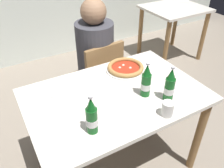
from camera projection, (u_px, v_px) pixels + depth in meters
name	position (u px, v px, depth m)	size (l,w,h in m)	color
ground_plane	(115.00, 162.00, 2.01)	(8.00, 8.00, 0.00)	gray
dining_table_main	(115.00, 106.00, 1.65)	(1.20, 0.80, 0.75)	silver
chair_behind_table	(99.00, 77.00, 2.24)	(0.43, 0.43, 0.85)	olive
diner_seated	(96.00, 65.00, 2.21)	(0.34, 0.34, 1.21)	#2D3342
dining_table_background	(174.00, 19.00, 3.25)	(0.80, 0.70, 0.75)	silver
pizza_margherita_near	(126.00, 68.00, 1.82)	(0.31, 0.31, 0.04)	white
beer_bottle_left	(146.00, 82.00, 1.51)	(0.07, 0.07, 0.25)	#14591E
beer_bottle_center	(92.00, 117.00, 1.24)	(0.07, 0.07, 0.25)	#14591E
beer_bottle_right	(170.00, 86.00, 1.47)	(0.07, 0.07, 0.25)	#14591E
napkin_with_cutlery	(43.00, 92.00, 1.59)	(0.19, 0.19, 0.01)	white
paper_cup	(168.00, 109.00, 1.38)	(0.07, 0.07, 0.10)	white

